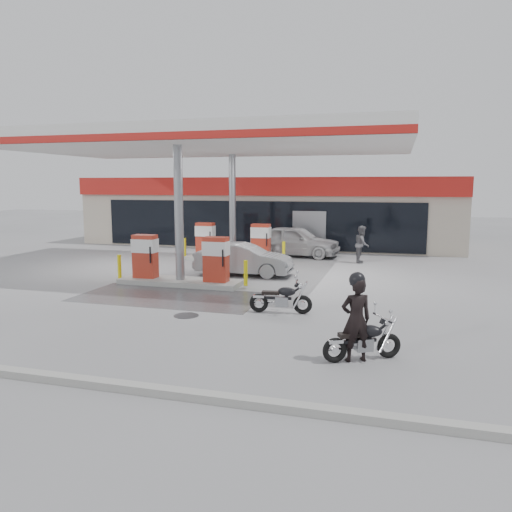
{
  "coord_description": "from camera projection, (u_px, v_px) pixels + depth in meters",
  "views": [
    {
      "loc": [
        7.59,
        -14.45,
        3.64
      ],
      "look_at": [
        2.95,
        1.73,
        1.2
      ],
      "focal_mm": 35.0,
      "sensor_mm": 36.0,
      "label": 1
    }
  ],
  "objects": [
    {
      "name": "attendant",
      "position": [
        362.0,
        244.0,
        23.14
      ],
      "size": [
        0.65,
        0.84,
        1.72
      ],
      "primitive_type": "imported",
      "rotation": [
        0.0,
        0.0,
        1.57
      ],
      "color": "#525156",
      "rests_on": "ground"
    },
    {
      "name": "ground",
      "position": [
        155.0,
        296.0,
        16.34
      ],
      "size": [
        90.0,
        90.0,
        0.0
      ],
      "primitive_type": "plane",
      "color": "gray",
      "rests_on": "ground"
    },
    {
      "name": "sedan_white",
      "position": [
        295.0,
        241.0,
        25.22
      ],
      "size": [
        4.72,
        2.33,
        1.55
      ],
      "primitive_type": "imported",
      "rotation": [
        0.0,
        0.0,
        1.46
      ],
      "color": "#BCBBBE",
      "rests_on": "ground"
    },
    {
      "name": "biker_main",
      "position": [
        356.0,
        320.0,
        10.22
      ],
      "size": [
        0.76,
        0.66,
        1.76
      ],
      "primitive_type": "imported",
      "rotation": [
        0.0,
        0.0,
        3.6
      ],
      "color": "black",
      "rests_on": "ground"
    },
    {
      "name": "canopy",
      "position": [
        209.0,
        144.0,
        20.34
      ],
      "size": [
        16.0,
        10.02,
        5.51
      ],
      "color": "silver",
      "rests_on": "ground"
    },
    {
      "name": "parked_car_left",
      "position": [
        166.0,
        233.0,
        31.31
      ],
      "size": [
        4.45,
        2.73,
        1.2
      ],
      "primitive_type": "imported",
      "rotation": [
        0.0,
        0.0,
        1.3
      ],
      "color": "#5B1714",
      "rests_on": "ground"
    },
    {
      "name": "hatchback_silver",
      "position": [
        244.0,
        259.0,
        19.97
      ],
      "size": [
        3.93,
        1.47,
        1.28
      ],
      "primitive_type": "imported",
      "rotation": [
        0.0,
        0.0,
        1.6
      ],
      "color": "#929599",
      "rests_on": "ground"
    },
    {
      "name": "main_motorcycle",
      "position": [
        364.0,
        342.0,
        10.34
      ],
      "size": [
        1.58,
        1.0,
        0.9
      ],
      "rotation": [
        0.0,
        0.0,
        0.52
      ],
      "color": "black",
      "rests_on": "ground"
    },
    {
      "name": "drain_cover",
      "position": [
        186.0,
        316.0,
        13.89
      ],
      "size": [
        0.7,
        0.7,
        0.01
      ],
      "primitive_type": "cylinder",
      "color": "#38383A",
      "rests_on": "ground"
    },
    {
      "name": "parked_motorcycle",
      "position": [
        282.0,
        299.0,
        14.11
      ],
      "size": [
        1.8,
        0.69,
        0.92
      ],
      "rotation": [
        0.0,
        0.0,
        0.12
      ],
      "color": "black",
      "rests_on": "ground"
    },
    {
      "name": "pump_island_near",
      "position": [
        180.0,
        265.0,
        18.14
      ],
      "size": [
        5.14,
        1.3,
        1.78
      ],
      "color": "#9E9E99",
      "rests_on": "ground"
    },
    {
      "name": "wet_patch",
      "position": [
        169.0,
        297.0,
        16.2
      ],
      "size": [
        6.0,
        3.0,
        0.0
      ],
      "primitive_type": "cube",
      "color": "#4C4C4F",
      "rests_on": "ground"
    },
    {
      "name": "store_building",
      "position": [
        273.0,
        210.0,
        31.21
      ],
      "size": [
        22.0,
        8.22,
        4.0
      ],
      "color": "#B6A998",
      "rests_on": "ground"
    },
    {
      "name": "pump_island_far",
      "position": [
        233.0,
        246.0,
        23.85
      ],
      "size": [
        5.14,
        1.3,
        1.78
      ],
      "color": "#9E9E99",
      "rests_on": "ground"
    }
  ]
}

